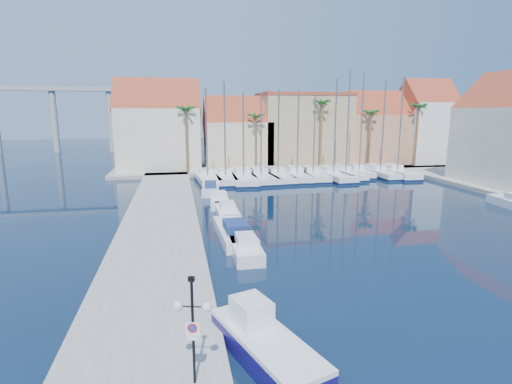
# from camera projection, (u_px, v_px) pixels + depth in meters

# --- Properties ---
(ground) EXTENTS (260.00, 260.00, 0.00)m
(ground) POSITION_uv_depth(u_px,v_px,m) (350.00, 314.00, 18.24)
(ground) COLOR black
(ground) RESTS_ON ground
(quay_west) EXTENTS (6.00, 77.00, 0.50)m
(quay_west) POSITION_uv_depth(u_px,v_px,m) (159.00, 233.00, 29.44)
(quay_west) COLOR gray
(quay_west) RESTS_ON ground
(shore_north) EXTENTS (54.00, 16.00, 0.50)m
(shore_north) POSITION_uv_depth(u_px,v_px,m) (284.00, 166.00, 66.25)
(shore_north) COLOR gray
(shore_north) RESTS_ON ground
(lamp_post) EXTENTS (1.21, 0.58, 3.65)m
(lamp_post) POSITION_uv_depth(u_px,v_px,m) (192.00, 314.00, 12.37)
(lamp_post) COLOR black
(lamp_post) RESTS_ON quay_west
(fishing_boat) EXTENTS (3.61, 5.98, 1.98)m
(fishing_boat) POSITION_uv_depth(u_px,v_px,m) (264.00, 343.00, 14.75)
(fishing_boat) COLOR #150F5A
(fishing_boat) RESTS_ON ground
(motorboat_west_0) EXTENTS (1.85, 5.45, 1.40)m
(motorboat_west_0) POSITION_uv_depth(u_px,v_px,m) (245.00, 246.00, 25.82)
(motorboat_west_0) COLOR white
(motorboat_west_0) RESTS_ON ground
(motorboat_west_1) EXTENTS (2.43, 7.06, 1.40)m
(motorboat_west_1) POSITION_uv_depth(u_px,v_px,m) (234.00, 232.00, 28.93)
(motorboat_west_1) COLOR white
(motorboat_west_1) RESTS_ON ground
(motorboat_west_2) EXTENTS (1.86, 5.55, 1.40)m
(motorboat_west_2) POSITION_uv_depth(u_px,v_px,m) (227.00, 211.00, 34.89)
(motorboat_west_2) COLOR white
(motorboat_west_2) RESTS_ON ground
(motorboat_west_3) EXTENTS (2.15, 5.54, 1.40)m
(motorboat_west_3) POSITION_uv_depth(u_px,v_px,m) (219.00, 200.00, 39.41)
(motorboat_west_3) COLOR white
(motorboat_west_3) RESTS_ON ground
(motorboat_west_4) EXTENTS (2.39, 5.83, 1.40)m
(motorboat_west_4) POSITION_uv_depth(u_px,v_px,m) (211.00, 189.00, 45.03)
(motorboat_west_4) COLOR white
(motorboat_west_4) RESTS_ON ground
(motorboat_east_1) EXTENTS (2.17, 5.29, 1.40)m
(motorboat_east_1) POSITION_uv_depth(u_px,v_px,m) (512.00, 202.00, 38.33)
(motorboat_east_1) COLOR white
(motorboat_east_1) RESTS_ON ground
(sailboat_0) EXTENTS (3.25, 9.98, 11.86)m
(sailboat_0) POSITION_uv_depth(u_px,v_px,m) (207.00, 178.00, 52.10)
(sailboat_0) COLOR white
(sailboat_0) RESTS_ON ground
(sailboat_1) EXTENTS (2.71, 9.52, 12.78)m
(sailboat_1) POSITION_uv_depth(u_px,v_px,m) (225.00, 177.00, 52.30)
(sailboat_1) COLOR white
(sailboat_1) RESTS_ON ground
(sailboat_2) EXTENTS (3.63, 11.48, 11.41)m
(sailboat_2) POSITION_uv_depth(u_px,v_px,m) (243.00, 177.00, 52.77)
(sailboat_2) COLOR white
(sailboat_2) RESTS_ON ground
(sailboat_3) EXTENTS (3.40, 11.19, 11.43)m
(sailboat_3) POSITION_uv_depth(u_px,v_px,m) (260.00, 176.00, 53.61)
(sailboat_3) COLOR white
(sailboat_3) RESTS_ON ground
(sailboat_4) EXTENTS (3.00, 10.24, 11.85)m
(sailboat_4) POSITION_uv_depth(u_px,v_px,m) (277.00, 176.00, 53.84)
(sailboat_4) COLOR white
(sailboat_4) RESTS_ON ground
(sailboat_5) EXTENTS (3.50, 10.34, 11.91)m
(sailboat_5) POSITION_uv_depth(u_px,v_px,m) (296.00, 175.00, 54.53)
(sailboat_5) COLOR white
(sailboat_5) RESTS_ON ground
(sailboat_6) EXTENTS (2.90, 9.65, 11.01)m
(sailboat_6) POSITION_uv_depth(u_px,v_px,m) (312.00, 175.00, 54.77)
(sailboat_6) COLOR white
(sailboat_6) RESTS_ON ground
(sailboat_7) EXTENTS (3.28, 10.72, 13.33)m
(sailboat_7) POSITION_uv_depth(u_px,v_px,m) (331.00, 174.00, 54.82)
(sailboat_7) COLOR white
(sailboat_7) RESTS_ON ground
(sailboat_8) EXTENTS (2.99, 9.64, 14.54)m
(sailboat_8) POSITION_uv_depth(u_px,v_px,m) (344.00, 173.00, 55.87)
(sailboat_8) COLOR white
(sailboat_8) RESTS_ON ground
(sailboat_9) EXTENTS (2.79, 8.33, 14.45)m
(sailboat_9) POSITION_uv_depth(u_px,v_px,m) (358.00, 171.00, 57.20)
(sailboat_9) COLOR white
(sailboat_9) RESTS_ON ground
(sailboat_10) EXTENTS (2.75, 9.53, 13.20)m
(sailboat_10) POSITION_uv_depth(u_px,v_px,m) (378.00, 172.00, 56.72)
(sailboat_10) COLOR white
(sailboat_10) RESTS_ON ground
(sailboat_11) EXTENTS (3.20, 10.34, 13.77)m
(sailboat_11) POSITION_uv_depth(u_px,v_px,m) (395.00, 172.00, 56.90)
(sailboat_11) COLOR white
(sailboat_11) RESTS_ON ground
(building_0) EXTENTS (12.30, 9.00, 13.50)m
(building_0) POSITION_uv_depth(u_px,v_px,m) (159.00, 129.00, 60.20)
(building_0) COLOR beige
(building_0) RESTS_ON shore_north
(building_1) EXTENTS (10.30, 8.00, 11.00)m
(building_1) POSITION_uv_depth(u_px,v_px,m) (237.00, 136.00, 62.75)
(building_1) COLOR #CBB78F
(building_1) RESTS_ON shore_north
(building_2) EXTENTS (14.20, 10.20, 11.50)m
(building_2) POSITION_uv_depth(u_px,v_px,m) (302.00, 129.00, 65.63)
(building_2) COLOR tan
(building_2) RESTS_ON shore_north
(building_3) EXTENTS (10.30, 8.00, 12.00)m
(building_3) POSITION_uv_depth(u_px,v_px,m) (372.00, 131.00, 67.05)
(building_3) COLOR #B17A59
(building_3) RESTS_ON shore_north
(building_4) EXTENTS (8.30, 8.00, 14.00)m
(building_4) POSITION_uv_depth(u_px,v_px,m) (425.00, 124.00, 67.60)
(building_4) COLOR white
(building_4) RESTS_ON shore_north
(palm_0) EXTENTS (2.60, 2.60, 10.15)m
(palm_0) POSITION_uv_depth(u_px,v_px,m) (186.00, 111.00, 55.66)
(palm_0) COLOR brown
(palm_0) RESTS_ON shore_north
(palm_1) EXTENTS (2.60, 2.60, 9.15)m
(palm_1) POSITION_uv_depth(u_px,v_px,m) (256.00, 118.00, 57.77)
(palm_1) COLOR brown
(palm_1) RESTS_ON shore_north
(palm_2) EXTENTS (2.60, 2.60, 11.15)m
(palm_2) POSITION_uv_depth(u_px,v_px,m) (322.00, 105.00, 59.31)
(palm_2) COLOR brown
(palm_2) RESTS_ON shore_north
(palm_3) EXTENTS (2.60, 2.60, 9.65)m
(palm_3) POSITION_uv_depth(u_px,v_px,m) (371.00, 115.00, 61.13)
(palm_3) COLOR brown
(palm_3) RESTS_ON shore_north
(palm_4) EXTENTS (2.60, 2.60, 10.65)m
(palm_4) POSITION_uv_depth(u_px,v_px,m) (418.00, 108.00, 62.48)
(palm_4) COLOR brown
(palm_4) RESTS_ON shore_north
(viaduct) EXTENTS (48.00, 2.20, 14.45)m
(viaduct) POSITION_uv_depth(u_px,v_px,m) (28.00, 106.00, 87.52)
(viaduct) COLOR #9E9E99
(viaduct) RESTS_ON ground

